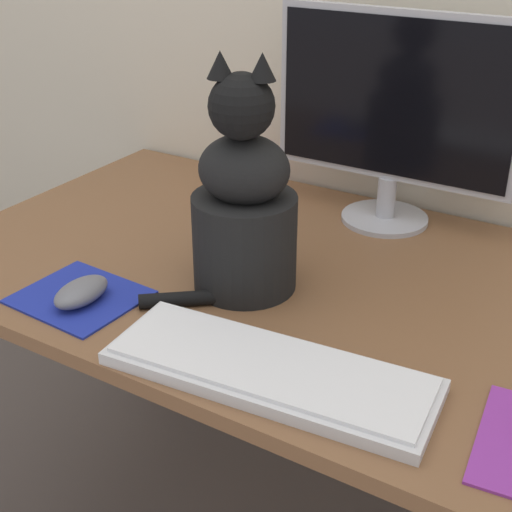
{
  "coord_description": "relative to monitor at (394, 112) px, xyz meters",
  "views": [
    {
      "loc": [
        0.48,
        -0.95,
        1.32
      ],
      "look_at": [
        0.01,
        -0.18,
        0.85
      ],
      "focal_mm": 50.0,
      "sensor_mm": 36.0,
      "label": 1
    }
  ],
  "objects": [
    {
      "name": "mousepad_left",
      "position": [
        -0.3,
        -0.53,
        -0.22
      ],
      "size": [
        0.2,
        0.18,
        0.0
      ],
      "rotation": [
        0.0,
        0.0,
        -0.05
      ],
      "color": "#1E2D9E",
      "rests_on": "desk"
    },
    {
      "name": "desk",
      "position": [
        -0.03,
        -0.28,
        -0.31
      ],
      "size": [
        1.32,
        0.75,
        0.74
      ],
      "color": "brown",
      "rests_on": "ground_plane"
    },
    {
      "name": "keyboard",
      "position": [
        0.06,
        -0.56,
        -0.21
      ],
      "size": [
        0.46,
        0.19,
        0.02
      ],
      "rotation": [
        0.0,
        0.0,
        0.09
      ],
      "color": "silver",
      "rests_on": "desk"
    },
    {
      "name": "monitor",
      "position": [
        0.0,
        0.0,
        0.0
      ],
      "size": [
        0.47,
        0.17,
        0.4
      ],
      "color": "#B2B2B7",
      "rests_on": "desk"
    },
    {
      "name": "cat",
      "position": [
        -0.1,
        -0.36,
        -0.08
      ],
      "size": [
        0.22,
        0.26,
        0.38
      ],
      "rotation": [
        0.0,
        0.0,
        0.32
      ],
      "color": "black",
      "rests_on": "desk"
    },
    {
      "name": "computer_mouse_left",
      "position": [
        -0.29,
        -0.54,
        -0.2
      ],
      "size": [
        0.06,
        0.1,
        0.03
      ],
      "color": "slate",
      "rests_on": "mousepad_left"
    },
    {
      "name": "pen_cup",
      "position": [
        -0.3,
        -0.02,
        -0.18
      ],
      "size": [
        0.08,
        0.08,
        0.17
      ],
      "color": "#B23833",
      "rests_on": "desk"
    }
  ]
}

